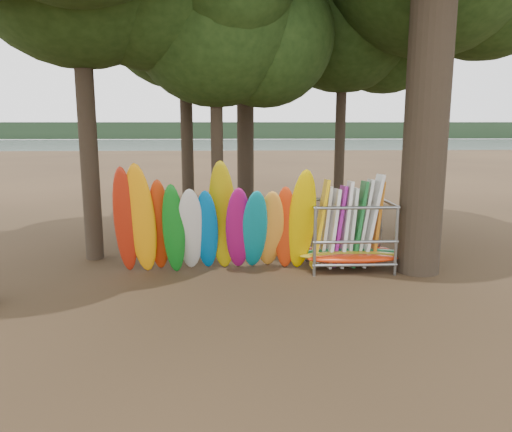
{
  "coord_description": "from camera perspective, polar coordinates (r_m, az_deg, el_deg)",
  "views": [
    {
      "loc": [
        -0.93,
        -13.12,
        4.18
      ],
      "look_at": [
        -0.28,
        1.5,
        1.4
      ],
      "focal_mm": 35.0,
      "sensor_mm": 36.0,
      "label": 1
    }
  ],
  "objects": [
    {
      "name": "kayak_row",
      "position": [
        13.73,
        -4.68,
        -1.13
      ],
      "size": [
        5.59,
        2.03,
        3.29
      ],
      "color": "#B2230F",
      "rests_on": "ground"
    },
    {
      "name": "oak_5",
      "position": [
        16.79,
        -4.7,
        21.71
      ],
      "size": [
        6.41,
        6.41,
        10.18
      ],
      "color": "black",
      "rests_on": "ground"
    },
    {
      "name": "storage_rack",
      "position": [
        14.59,
        10.61,
        -2.33
      ],
      "size": [
        3.14,
        1.54,
        2.74
      ],
      "color": "gray",
      "rests_on": "ground"
    },
    {
      "name": "far_shore",
      "position": [
        123.14,
        -2.15,
        9.75
      ],
      "size": [
        160.0,
        4.0,
        4.0
      ],
      "primitive_type": "cube",
      "color": "black",
      "rests_on": "ground"
    },
    {
      "name": "oak_3",
      "position": [
        20.74,
        10.03,
        22.43
      ],
      "size": [
        7.31,
        7.31,
        11.62
      ],
      "color": "black",
      "rests_on": "ground"
    },
    {
      "name": "oak_1",
      "position": [
        19.68,
        -8.3,
        23.18
      ],
      "size": [
        7.33,
        7.33,
        11.66
      ],
      "color": "black",
      "rests_on": "ground"
    },
    {
      "name": "lake",
      "position": [
        73.24,
        -1.84,
        7.49
      ],
      "size": [
        160.0,
        160.0,
        0.0
      ],
      "primitive_type": "plane",
      "color": "gray",
      "rests_on": "ground"
    },
    {
      "name": "ground",
      "position": [
        13.8,
        1.45,
        -6.88
      ],
      "size": [
        120.0,
        120.0,
        0.0
      ],
      "primitive_type": "plane",
      "color": "#47331E",
      "rests_on": "ground"
    }
  ]
}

